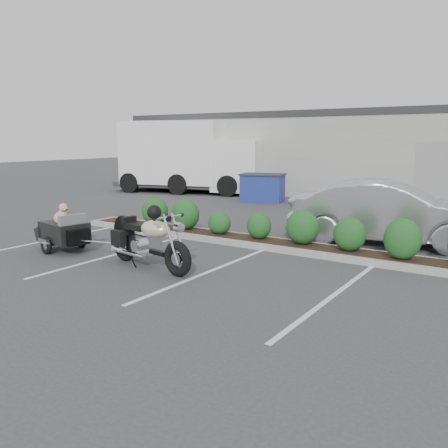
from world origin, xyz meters
The scene contains 8 objects.
ground centered at (0.00, 0.00, 0.00)m, with size 90.00×90.00×0.00m, color #38383A.
planter_kerb centered at (1.00, 2.20, 0.07)m, with size 12.00×1.00×0.15m, color #9E9E93.
building centered at (0.00, 17.00, 2.00)m, with size 26.00×10.00×4.00m, color #9EA099.
motorcycle centered at (-0.03, -1.03, 0.58)m, with size 2.52×1.01×1.45m.
pet_trailer centered at (-2.82, -1.00, 0.51)m, with size 2.04×1.16×1.20m.
sedan centered at (3.55, 4.24, 0.82)m, with size 1.74×4.99×1.64m, color #B9B9C1.
dumpster centered at (-3.27, 9.77, 0.62)m, with size 2.11×1.69×1.22m.
delivery_truck centered at (-8.15, 11.04, 1.72)m, with size 8.19×4.39×3.58m.
Camera 1 is at (6.70, -8.27, 2.72)m, focal length 38.00 mm.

